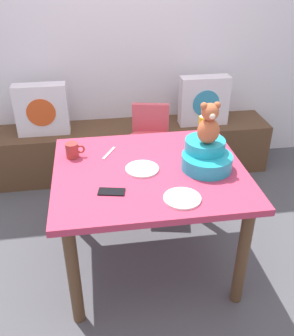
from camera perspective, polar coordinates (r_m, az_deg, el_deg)
name	(u,v)px	position (r m, az deg, el deg)	size (l,w,h in m)	color
ground_plane	(149,261)	(2.72, 0.33, -13.73)	(8.00, 8.00, 0.00)	#4C4C51
back_wall	(122,25)	(3.50, -3.72, 20.67)	(4.40, 0.10, 2.60)	silver
window_bench	(129,149)	(3.59, -2.74, 2.83)	(2.60, 0.44, 0.46)	brown
pillow_floral_left	(42,110)	(3.40, -15.50, 8.43)	(0.44, 0.15, 0.44)	silver
pillow_floral_right	(204,101)	(3.51, 8.53, 9.95)	(0.44, 0.15, 0.44)	silver
dining_table	(149,184)	(2.32, 0.37, -2.45)	(1.13, 0.99, 0.74)	#B73351
highchair	(150,141)	(3.08, 0.43, 4.07)	(0.38, 0.50, 0.79)	#D84C59
infant_seat_teal	(206,156)	(2.28, 8.85, 1.77)	(0.30, 0.33, 0.16)	#1F9FB5
teddy_bear	(209,124)	(2.19, 9.28, 6.50)	(0.13, 0.12, 0.25)	#B65C37
ketchup_bottle	(204,125)	(2.65, 8.48, 6.38)	(0.07, 0.07, 0.18)	gold
coffee_mug	(73,150)	(2.41, -11.09, 2.62)	(0.12, 0.08, 0.09)	#9E332D
dinner_plate_near	(142,169)	(2.25, -0.72, -0.17)	(0.20, 0.20, 0.01)	white
dinner_plate_far	(182,198)	(2.01, 5.30, -4.55)	(0.20, 0.20, 0.01)	white
cell_phone	(112,192)	(2.06, -5.34, -3.56)	(0.07, 0.14, 0.01)	black
table_fork	(109,153)	(2.44, -5.72, 2.24)	(0.02, 0.17, 0.01)	silver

